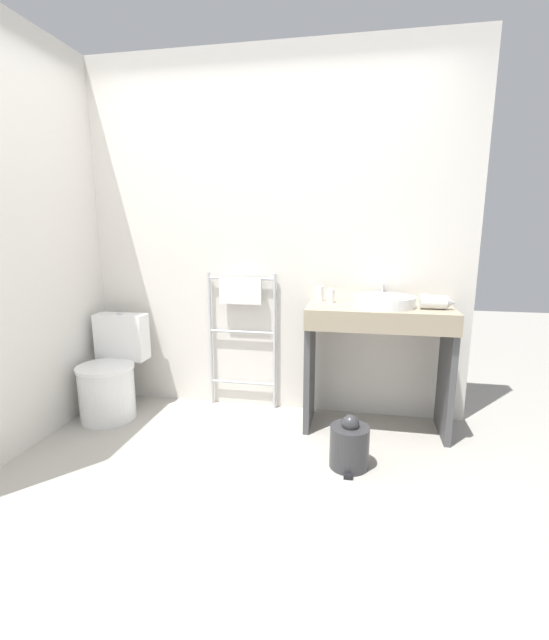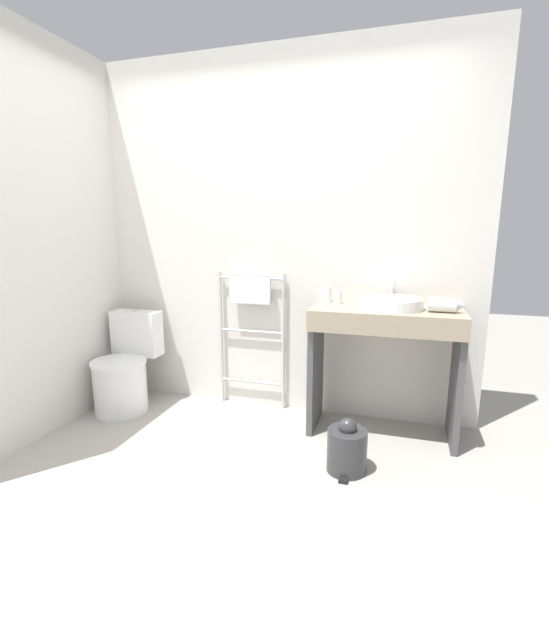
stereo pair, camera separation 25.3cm
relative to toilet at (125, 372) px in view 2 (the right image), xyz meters
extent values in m
plane|color=#A8A399|center=(1.10, -1.00, -0.30)|extent=(12.00, 12.00, 0.00)
cube|color=silver|center=(1.10, 0.44, 1.01)|extent=(2.94, 0.12, 2.61)
cube|color=silver|center=(-0.31, -0.31, 1.01)|extent=(0.12, 2.04, 2.61)
cylinder|color=white|center=(0.00, -0.07, -0.10)|extent=(0.39, 0.39, 0.38)
cylinder|color=white|center=(0.00, -0.07, 0.10)|extent=(0.41, 0.41, 0.02)
cube|color=white|center=(0.00, 0.19, 0.26)|extent=(0.39, 0.16, 0.35)
cylinder|color=silver|center=(0.00, 0.19, 0.45)|extent=(0.05, 0.05, 0.01)
cylinder|color=silver|center=(0.66, 0.35, 0.23)|extent=(0.02, 0.02, 1.05)
cylinder|color=silver|center=(1.17, 0.35, 0.23)|extent=(0.02, 0.02, 1.05)
cylinder|color=silver|center=(0.92, 0.35, -0.11)|extent=(0.51, 0.02, 0.02)
cylinder|color=silver|center=(0.92, 0.35, 0.31)|extent=(0.51, 0.02, 0.02)
cylinder|color=silver|center=(0.92, 0.35, 0.72)|extent=(0.51, 0.02, 0.02)
cube|color=white|center=(0.92, 0.32, 0.63)|extent=(0.32, 0.04, 0.20)
cube|color=gray|center=(1.92, 0.14, 0.56)|extent=(0.95, 0.47, 0.03)
cube|color=gray|center=(1.92, -0.08, 0.49)|extent=(0.95, 0.02, 0.10)
cube|color=#4C4C4F|center=(1.46, 0.14, 0.12)|extent=(0.04, 0.40, 0.84)
cube|color=#4C4C4F|center=(2.38, 0.14, 0.12)|extent=(0.04, 0.40, 0.84)
cylinder|color=white|center=(1.95, 0.13, 0.61)|extent=(0.40, 0.40, 0.07)
cylinder|color=silver|center=(1.95, 0.13, 0.64)|extent=(0.33, 0.33, 0.01)
cylinder|color=silver|center=(1.95, 0.35, 0.65)|extent=(0.02, 0.02, 0.15)
cylinder|color=silver|center=(1.95, 0.30, 0.72)|extent=(0.02, 0.09, 0.02)
cylinder|color=white|center=(1.51, 0.27, 0.63)|extent=(0.06, 0.06, 0.10)
cylinder|color=white|center=(1.59, 0.23, 0.62)|extent=(0.06, 0.06, 0.09)
cylinder|color=white|center=(2.25, 0.10, 0.62)|extent=(0.16, 0.09, 0.09)
cone|color=silver|center=(2.36, 0.10, 0.62)|extent=(0.06, 0.08, 0.08)
cube|color=white|center=(2.22, 0.18, 0.62)|extent=(0.05, 0.09, 0.06)
cylinder|color=#333335|center=(1.76, -0.40, -0.17)|extent=(0.23, 0.23, 0.25)
sphere|color=#333335|center=(1.76, -0.40, -0.02)|extent=(0.10, 0.10, 0.10)
cube|color=black|center=(1.76, -0.53, -0.28)|extent=(0.05, 0.04, 0.02)
camera|label=1|loc=(1.76, -2.73, 1.08)|focal=24.00mm
camera|label=2|loc=(2.01, -2.67, 1.08)|focal=24.00mm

